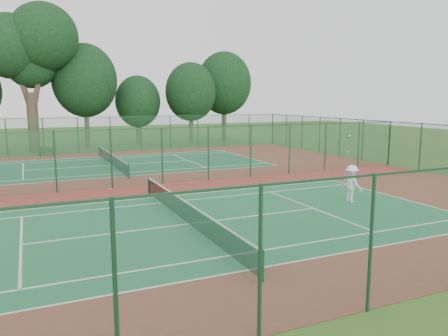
{
  "coord_description": "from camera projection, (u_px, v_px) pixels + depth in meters",
  "views": [
    {
      "loc": [
        -5.92,
        -25.83,
        5.25
      ],
      "look_at": [
        3.48,
        -4.98,
        1.6
      ],
      "focal_mm": 35.0,
      "sensor_mm": 36.0,
      "label": 1
    }
  ],
  "objects": [
    {
      "name": "player_near",
      "position": [
        351.0,
        184.0,
        22.18
      ],
      "size": [
        0.94,
        1.34,
        1.9
      ],
      "primitive_type": "imported",
      "rotation": [
        0.0,
        0.0,
        1.77
      ],
      "color": "silver",
      "rests_on": "court_near"
    },
    {
      "name": "red_pad",
      "position": [
        138.0,
        186.0,
        26.48
      ],
      "size": [
        40.0,
        36.0,
        0.01
      ],
      "primitive_type": "cube",
      "color": "maroon",
      "rests_on": "ground"
    },
    {
      "name": "stray_ball_b",
      "position": [
        218.0,
        181.0,
        27.72
      ],
      "size": [
        0.06,
        0.06,
        0.06
      ],
      "primitive_type": "sphere",
      "color": "#B0CE2F",
      "rests_on": "red_pad"
    },
    {
      "name": "fence_east",
      "position": [
        389.0,
        143.0,
        34.32
      ],
      "size": [
        0.09,
        36.0,
        3.5
      ],
      "rotation": [
        0.0,
        0.0,
        1.57
      ],
      "color": "#1C5539",
      "rests_on": "ground"
    },
    {
      "name": "tennis_net_near",
      "position": [
        188.0,
        212.0,
        18.29
      ],
      "size": [
        0.1,
        12.9,
        0.97
      ],
      "color": "#14391D",
      "rests_on": "ground"
    },
    {
      "name": "big_tree",
      "position": [
        29.0,
        46.0,
        42.48
      ],
      "size": [
        9.45,
        6.91,
        14.51
      ],
      "color": "#3A2C20",
      "rests_on": "ground"
    },
    {
      "name": "court_near",
      "position": [
        188.0,
        224.0,
        18.38
      ],
      "size": [
        23.77,
        10.97,
        0.01
      ],
      "primitive_type": "cube",
      "color": "#20653F",
      "rests_on": "red_pad"
    },
    {
      "name": "bench",
      "position": [
        46.0,
        151.0,
        39.93
      ],
      "size": [
        1.46,
        0.78,
        0.86
      ],
      "rotation": [
        0.0,
        0.0,
        -0.28
      ],
      "color": "#123318",
      "rests_on": "red_pad"
    },
    {
      "name": "fence_divider",
      "position": [
        137.0,
        157.0,
        26.2
      ],
      "size": [
        40.0,
        0.09,
        3.5
      ],
      "color": "#1C5530",
      "rests_on": "ground"
    },
    {
      "name": "stray_ball_a",
      "position": [
        191.0,
        183.0,
        27.24
      ],
      "size": [
        0.07,
        0.07,
        0.07
      ],
      "primitive_type": "sphere",
      "color": "yellow",
      "rests_on": "red_pad"
    },
    {
      "name": "fence_south",
      "position": [
        319.0,
        252.0,
        10.0
      ],
      "size": [
        40.0,
        0.09,
        3.5
      ],
      "color": "#194C2B",
      "rests_on": "ground"
    },
    {
      "name": "evergreen_row",
      "position": [
        92.0,
        146.0,
        48.52
      ],
      "size": [
        39.0,
        5.0,
        12.0
      ],
      "primitive_type": null,
      "color": "black",
      "rests_on": "ground"
    },
    {
      "name": "stray_ball_c",
      "position": [
        110.0,
        189.0,
        25.46
      ],
      "size": [
        0.06,
        0.06,
        0.06
      ],
      "primitive_type": "sphere",
      "color": "#D7E735",
      "rests_on": "red_pad"
    },
    {
      "name": "ground",
      "position": [
        138.0,
        186.0,
        26.48
      ],
      "size": [
        120.0,
        120.0,
        0.0
      ],
      "primitive_type": "plane",
      "color": "#31561B",
      "rests_on": "ground"
    },
    {
      "name": "court_far",
      "position": [
        112.0,
        165.0,
        34.58
      ],
      "size": [
        23.77,
        10.97,
        0.01
      ],
      "primitive_type": "cube",
      "color": "#1B5637",
      "rests_on": "red_pad"
    },
    {
      "name": "tennis_net_far",
      "position": [
        111.0,
        159.0,
        34.5
      ],
      "size": [
        0.1,
        12.9,
        0.97
      ],
      "color": "#14381A",
      "rests_on": "ground"
    },
    {
      "name": "fence_north",
      "position": [
        94.0,
        135.0,
        42.41
      ],
      "size": [
        40.0,
        0.09,
        3.5
      ],
      "color": "#184927",
      "rests_on": "ground"
    }
  ]
}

